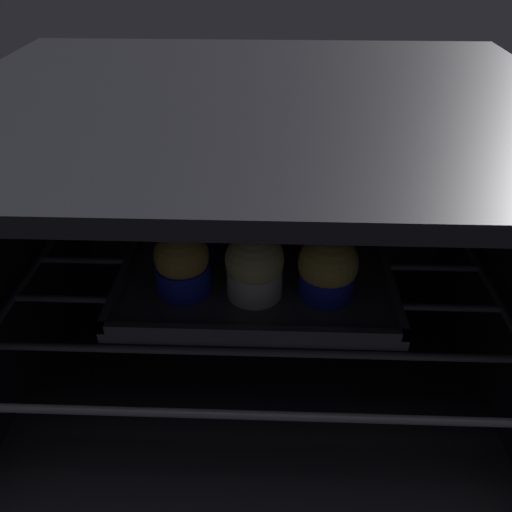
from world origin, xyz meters
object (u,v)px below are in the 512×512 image
(muffin_row1_col0, at_px, (194,225))
(muffin_row0_col0, at_px, (182,264))
(baking_tray, at_px, (256,274))
(muffin_row1_col1, at_px, (256,229))
(muffin_row0_col1, at_px, (257,266))
(muffin_row0_col2, at_px, (328,268))
(muffin_row1_col2, at_px, (326,230))

(muffin_row1_col0, bearing_deg, muffin_row0_col0, -91.33)
(baking_tray, height_order, muffin_row1_col1, muffin_row1_col1)
(muffin_row0_col1, xyz_separation_m, muffin_row1_col0, (-0.08, 0.08, -0.00))
(muffin_row1_col0, bearing_deg, baking_tray, -28.82)
(muffin_row0_col0, height_order, muffin_row0_col2, muffin_row0_col0)
(muffin_row1_col2, bearing_deg, muffin_row0_col2, -92.63)
(muffin_row0_col2, distance_m, muffin_row1_col2, 0.08)
(muffin_row1_col1, bearing_deg, muffin_row0_col1, -86.74)
(muffin_row1_col0, xyz_separation_m, muffin_row1_col1, (0.07, -0.01, 0.00))
(baking_tray, relative_size, muffin_row1_col1, 3.83)
(muffin_row0_col1, bearing_deg, muffin_row1_col2, 45.51)
(baking_tray, height_order, muffin_row1_col0, muffin_row1_col0)
(muffin_row1_col0, xyz_separation_m, muffin_row1_col2, (0.15, -0.01, -0.00))
(muffin_row0_col0, bearing_deg, muffin_row0_col1, -2.62)
(muffin_row0_col1, xyz_separation_m, muffin_row0_col2, (0.07, 0.00, -0.00))
(muffin_row1_col1, relative_size, muffin_row1_col2, 1.06)
(muffin_row0_col0, bearing_deg, baking_tray, 26.89)
(muffin_row0_col0, height_order, muffin_row1_col2, muffin_row1_col2)
(muffin_row0_col0, relative_size, muffin_row1_col1, 0.92)
(muffin_row0_col2, xyz_separation_m, muffin_row1_col2, (0.00, 0.08, 0.00))
(muffin_row1_col1, bearing_deg, muffin_row1_col2, 0.79)
(muffin_row0_col0, relative_size, muffin_row0_col1, 0.98)
(baking_tray, bearing_deg, muffin_row0_col1, -86.35)
(muffin_row1_col0, distance_m, muffin_row1_col1, 0.07)
(muffin_row0_col0, distance_m, muffin_row1_col2, 0.17)
(muffin_row1_col1, xyz_separation_m, muffin_row1_col2, (0.08, 0.00, -0.00))
(muffin_row0_col1, relative_size, muffin_row1_col1, 0.95)
(baking_tray, height_order, muffin_row0_col2, muffin_row0_col2)
(muffin_row0_col1, distance_m, muffin_row1_col0, 0.11)
(muffin_row0_col2, relative_size, muffin_row1_col0, 0.98)
(baking_tray, relative_size, muffin_row0_col0, 4.14)
(muffin_row1_col0, bearing_deg, muffin_row1_col1, -4.83)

